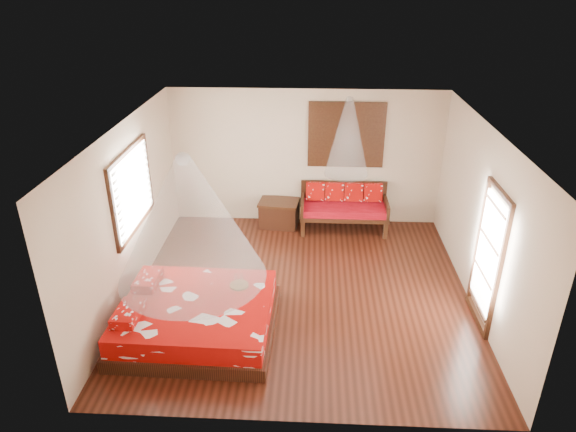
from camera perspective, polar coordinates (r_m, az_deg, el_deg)
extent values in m
cube|color=black|center=(8.68, 1.48, -8.43)|extent=(5.50, 5.50, 0.02)
cube|color=silver|center=(7.48, 1.73, 9.77)|extent=(5.50, 5.50, 0.02)
cube|color=beige|center=(8.49, -17.37, 0.40)|extent=(0.02, 5.50, 2.80)
cube|color=beige|center=(8.39, 20.78, -0.43)|extent=(0.02, 5.50, 2.80)
cube|color=beige|center=(10.53, 1.99, 6.50)|extent=(5.50, 0.02, 2.80)
cube|color=beige|center=(5.62, 0.83, -12.29)|extent=(5.50, 0.02, 2.80)
cube|color=black|center=(7.90, -9.93, -11.83)|extent=(2.28, 2.07, 0.20)
cube|color=#A10805|center=(7.75, -10.07, -10.36)|extent=(2.18, 1.97, 0.30)
cube|color=#A10805|center=(7.54, -17.35, -10.30)|extent=(0.33, 0.59, 0.15)
cube|color=#A10805|center=(8.19, -15.31, -6.86)|extent=(0.33, 0.59, 0.15)
cube|color=black|center=(10.27, 1.66, -1.24)|extent=(0.08, 0.08, 0.42)
cube|color=black|center=(10.37, 10.79, -1.43)|extent=(0.08, 0.08, 0.42)
cube|color=black|center=(10.87, 1.75, 0.35)|extent=(0.08, 0.08, 0.42)
cube|color=black|center=(10.96, 10.38, 0.15)|extent=(0.08, 0.08, 0.42)
cube|color=black|center=(10.51, 6.21, 0.31)|extent=(1.77, 0.79, 0.08)
cube|color=maroon|center=(10.47, 6.23, 0.85)|extent=(1.71, 0.73, 0.14)
cube|color=black|center=(10.71, 6.19, 2.52)|extent=(1.77, 0.06, 0.55)
cube|color=black|center=(10.43, 1.62, 1.21)|extent=(0.06, 0.79, 0.30)
cube|color=black|center=(10.53, 10.83, 0.99)|extent=(0.06, 0.79, 0.30)
cube|color=#A10805|center=(10.55, 3.05, 2.72)|extent=(0.37, 0.19, 0.39)
cube|color=#A10805|center=(10.56, 5.18, 2.67)|extent=(0.37, 0.19, 0.39)
cube|color=#A10805|center=(10.59, 7.30, 2.61)|extent=(0.37, 0.19, 0.39)
cube|color=#A10805|center=(10.63, 9.41, 2.56)|extent=(0.37, 0.19, 0.39)
cube|color=black|center=(10.70, -1.00, 0.19)|extent=(0.82, 0.63, 0.50)
cube|color=black|center=(10.59, -1.02, 1.54)|extent=(0.87, 0.67, 0.05)
cube|color=black|center=(10.36, 6.50, 8.93)|extent=(1.52, 0.06, 1.32)
cube|color=black|center=(10.35, 6.50, 8.91)|extent=(1.35, 0.04, 1.10)
cube|color=black|center=(8.53, -16.95, 2.79)|extent=(0.08, 1.74, 1.34)
cube|color=silver|center=(8.52, -16.70, 2.79)|extent=(0.04, 1.54, 1.10)
cube|color=black|center=(8.03, 21.29, -4.55)|extent=(0.08, 1.02, 2.16)
cube|color=white|center=(7.98, 21.27, -3.93)|extent=(0.03, 0.82, 1.70)
cylinder|color=brown|center=(7.93, -5.45, -7.66)|extent=(0.29, 0.29, 0.03)
cone|color=white|center=(6.98, -11.01, -0.34)|extent=(2.06, 2.06, 1.80)
cone|color=white|center=(9.88, 6.66, 8.70)|extent=(0.85, 0.85, 1.50)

